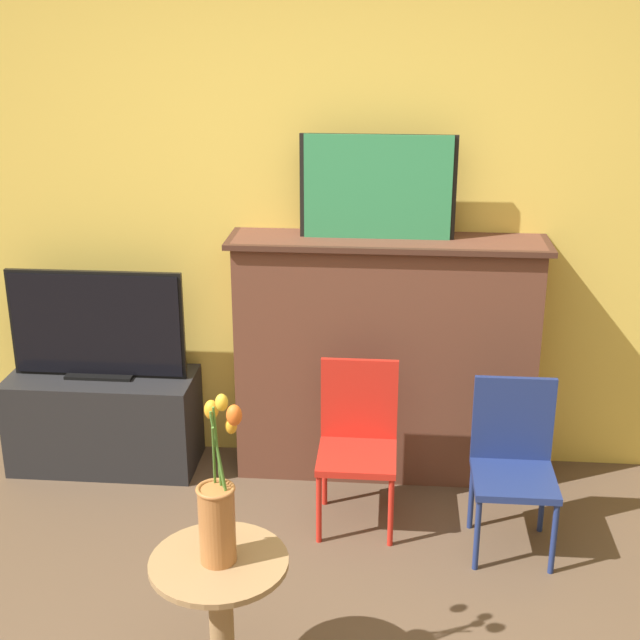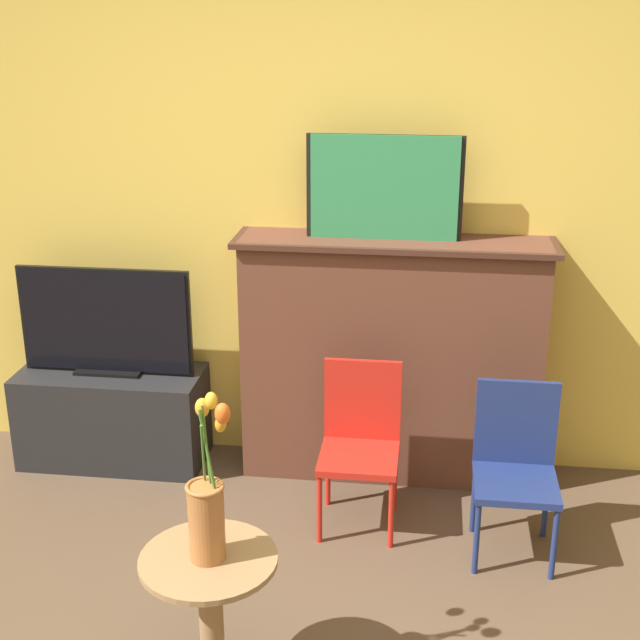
{
  "view_description": "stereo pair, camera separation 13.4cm",
  "coord_description": "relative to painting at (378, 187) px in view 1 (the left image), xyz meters",
  "views": [
    {
      "loc": [
        0.34,
        -1.94,
        2.18
      ],
      "look_at": [
        0.07,
        1.25,
        1.03
      ],
      "focal_mm": 50.0,
      "sensor_mm": 36.0,
      "label": 1
    },
    {
      "loc": [
        0.48,
        -1.93,
        2.18
      ],
      "look_at": [
        0.07,
        1.25,
        1.03
      ],
      "focal_mm": 50.0,
      "sensor_mm": 36.0,
      "label": 2
    }
  ],
  "objects": [
    {
      "name": "painting",
      "position": [
        0.0,
        0.0,
        0.0
      ],
      "size": [
        0.69,
        0.03,
        0.46
      ],
      "color": "black",
      "rests_on": "fireplace_mantel"
    },
    {
      "name": "wall_back",
      "position": [
        -0.26,
        0.17,
        -0.05
      ],
      "size": [
        8.0,
        0.06,
        2.7
      ],
      "color": "#EAC651",
      "rests_on": "ground"
    },
    {
      "name": "tv_stand",
      "position": [
        -1.31,
        -0.07,
        -1.16
      ],
      "size": [
        0.9,
        0.38,
        0.47
      ],
      "color": "#232326",
      "rests_on": "ground"
    },
    {
      "name": "side_table",
      "position": [
        -0.44,
        -1.56,
        -1.06
      ],
      "size": [
        0.44,
        0.44,
        0.53
      ],
      "color": "#99754C",
      "rests_on": "ground"
    },
    {
      "name": "fireplace_mantel",
      "position": [
        0.05,
        -0.01,
        -0.8
      ],
      "size": [
        1.44,
        0.34,
        1.17
      ],
      "color": "brown",
      "rests_on": "ground"
    },
    {
      "name": "tv_monitor",
      "position": [
        -1.31,
        -0.06,
        -0.67
      ],
      "size": [
        0.84,
        0.12,
        0.52
      ],
      "color": "black",
      "rests_on": "tv_stand"
    },
    {
      "name": "chair_blue",
      "position": [
        0.6,
        -0.58,
        -1.0
      ],
      "size": [
        0.34,
        0.34,
        0.72
      ],
      "color": "navy",
      "rests_on": "ground"
    },
    {
      "name": "vase_tulips",
      "position": [
        -0.44,
        -1.56,
        -0.69
      ],
      "size": [
        0.15,
        0.19,
        0.55
      ],
      "color": "#AD6B38",
      "rests_on": "side_table"
    },
    {
      "name": "chair_red",
      "position": [
        -0.05,
        -0.44,
        -1.0
      ],
      "size": [
        0.34,
        0.34,
        0.72
      ],
      "color": "red",
      "rests_on": "ground"
    }
  ]
}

